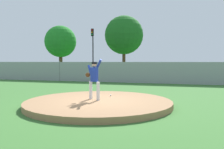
{
  "coord_description": "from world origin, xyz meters",
  "views": [
    {
      "loc": [
        3.09,
        -8.59,
        1.74
      ],
      "look_at": [
        -0.17,
        2.43,
        1.09
      ],
      "focal_mm": 37.37,
      "sensor_mm": 36.0,
      "label": 1
    }
  ],
  "objects": [
    {
      "name": "chainlink_fence",
      "position": [
        0.0,
        10.0,
        0.85
      ],
      "size": [
        36.55,
        0.07,
        1.8
      ],
      "color": "gray",
      "rests_on": "ground_plane"
    },
    {
      "name": "parked_car_red",
      "position": [
        -9.26,
        14.08,
        0.8
      ],
      "size": [
        1.97,
        4.49,
        1.68
      ],
      "color": "#A81919",
      "rests_on": "ground_plane"
    },
    {
      "name": "pitcher_youth",
      "position": [
        -0.22,
        0.09,
        1.14
      ],
      "size": [
        0.77,
        0.38,
        1.63
      ],
      "color": "silver",
      "rests_on": "pitchers_mound"
    },
    {
      "name": "parked_car_slate",
      "position": [
        2.09,
        14.63,
        0.76
      ],
      "size": [
        2.13,
        4.19,
        1.59
      ],
      "color": "slate",
      "rests_on": "ground_plane"
    },
    {
      "name": "traffic_light_near",
      "position": [
        -7.4,
        18.46,
        3.87
      ],
      "size": [
        0.28,
        0.46,
        5.76
      ],
      "color": "black",
      "rests_on": "ground_plane"
    },
    {
      "name": "parked_car_burgundy",
      "position": [
        4.94,
        14.19,
        0.77
      ],
      "size": [
        2.04,
        4.68,
        1.6
      ],
      "color": "maroon",
      "rests_on": "ground_plane"
    },
    {
      "name": "pitchers_mound",
      "position": [
        0.0,
        0.0,
        0.1
      ],
      "size": [
        5.73,
        5.73,
        0.21
      ],
      "primitive_type": "cylinder",
      "color": "#99704C",
      "rests_on": "ground_plane"
    },
    {
      "name": "asphalt_strip",
      "position": [
        0.0,
        14.5,
        0.0
      ],
      "size": [
        44.0,
        7.0,
        0.01
      ],
      "primitive_type": "cube",
      "color": "#2B2B2D",
      "rests_on": "ground_plane"
    },
    {
      "name": "tree_tall_centre",
      "position": [
        -4.69,
        23.66,
        5.45
      ],
      "size": [
        5.44,
        5.44,
        8.18
      ],
      "color": "#4C331E",
      "rests_on": "ground_plane"
    },
    {
      "name": "traffic_cone_orange",
      "position": [
        -1.28,
        15.71,
        0.26
      ],
      "size": [
        0.4,
        0.4,
        0.55
      ],
      "color": "orange",
      "rests_on": "asphalt_strip"
    },
    {
      "name": "parked_car_white",
      "position": [
        -3.09,
        14.57,
        0.8
      ],
      "size": [
        2.18,
        4.41,
        1.68
      ],
      "color": "silver",
      "rests_on": "ground_plane"
    },
    {
      "name": "ground_plane",
      "position": [
        0.0,
        6.0,
        0.0
      ],
      "size": [
        80.0,
        80.0,
        0.0
      ],
      "primitive_type": "plane",
      "color": "#386B2D"
    },
    {
      "name": "tree_broad_right",
      "position": [
        -14.7,
        23.64,
        4.78
      ],
      "size": [
        4.83,
        4.83,
        7.22
      ],
      "color": "#4C331E",
      "rests_on": "ground_plane"
    },
    {
      "name": "baseball",
      "position": [
        0.14,
        1.18,
        0.25
      ],
      "size": [
        0.07,
        0.07,
        0.07
      ],
      "primitive_type": "sphere",
      "color": "white",
      "rests_on": "pitchers_mound"
    }
  ]
}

